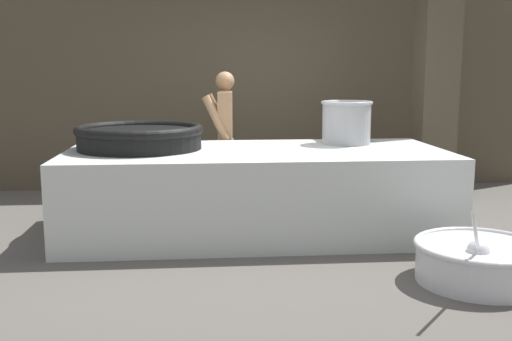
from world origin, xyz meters
TOP-DOWN VIEW (x-y plane):
  - ground_plane at (0.00, 0.00)m, footprint 60.00×60.00m
  - back_wall at (0.00, 2.48)m, footprint 8.35×0.24m
  - support_pillar at (2.31, 1.30)m, footprint 0.44×0.44m
  - hearth_platform at (0.00, 0.00)m, footprint 3.72×1.68m
  - giant_wok_near at (-1.15, 0.15)m, footprint 1.26×1.26m
  - stock_pot at (1.00, 0.39)m, footprint 0.55×0.55m
  - cook at (-0.27, 1.21)m, footprint 0.39×0.60m
  - prep_bowl_vegetables at (1.57, -1.61)m, footprint 0.99×1.19m

SIDE VIEW (x-z plane):
  - ground_plane at x=0.00m, z-range 0.00..0.00m
  - prep_bowl_vegetables at x=1.57m, z-range -0.19..0.54m
  - hearth_platform at x=0.00m, z-range 0.00..0.83m
  - cook at x=-0.27m, z-range 0.07..1.66m
  - giant_wok_near at x=-1.15m, z-range 0.84..1.09m
  - stock_pot at x=1.00m, z-range 0.84..1.30m
  - back_wall at x=0.00m, z-range 0.00..3.32m
  - support_pillar at x=2.31m, z-range 0.00..3.32m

